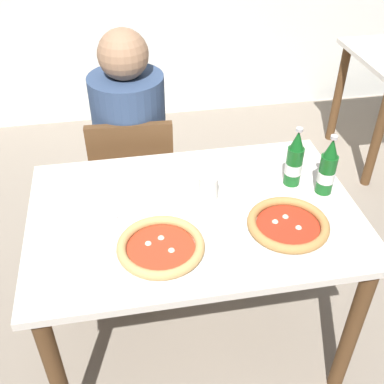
# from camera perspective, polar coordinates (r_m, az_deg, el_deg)

# --- Properties ---
(ground_plane) EXTENTS (8.00, 8.00, 0.00)m
(ground_plane) POSITION_cam_1_polar(r_m,az_deg,el_deg) (2.28, 0.23, -16.93)
(ground_plane) COLOR gray
(dining_table_main) EXTENTS (1.20, 0.80, 0.75)m
(dining_table_main) POSITION_cam_1_polar(r_m,az_deg,el_deg) (1.80, 0.28, -5.11)
(dining_table_main) COLOR silver
(dining_table_main) RESTS_ON ground_plane
(chair_behind_table) EXTENTS (0.42, 0.42, 0.85)m
(chair_behind_table) POSITION_cam_1_polar(r_m,az_deg,el_deg) (2.35, -7.03, 1.57)
(chair_behind_table) COLOR brown
(chair_behind_table) RESTS_ON ground_plane
(diner_seated) EXTENTS (0.34, 0.34, 1.21)m
(diner_seated) POSITION_cam_1_polar(r_m,az_deg,el_deg) (2.34, -7.22, 4.31)
(diner_seated) COLOR #2D3342
(diner_seated) RESTS_ON ground_plane
(pizza_margherita_near) EXTENTS (0.31, 0.31, 0.04)m
(pizza_margherita_near) POSITION_cam_1_polar(r_m,az_deg,el_deg) (1.56, -3.79, -6.74)
(pizza_margherita_near) COLOR white
(pizza_margherita_near) RESTS_ON dining_table_main
(pizza_marinara_far) EXTENTS (0.31, 0.31, 0.04)m
(pizza_marinara_far) POSITION_cam_1_polar(r_m,az_deg,el_deg) (1.66, 11.52, -3.98)
(pizza_marinara_far) COLOR white
(pizza_marinara_far) RESTS_ON dining_table_main
(beer_bottle_left) EXTENTS (0.07, 0.07, 0.25)m
(beer_bottle_left) POSITION_cam_1_polar(r_m,az_deg,el_deg) (1.84, 12.28, 3.70)
(beer_bottle_left) COLOR #14591E
(beer_bottle_left) RESTS_ON dining_table_main
(beer_bottle_center) EXTENTS (0.07, 0.07, 0.25)m
(beer_bottle_center) POSITION_cam_1_polar(r_m,az_deg,el_deg) (1.83, 16.06, 2.69)
(beer_bottle_center) COLOR #14591E
(beer_bottle_center) RESTS_ON dining_table_main
(napkin_with_cutlery) EXTENTS (0.23, 0.23, 0.01)m
(napkin_with_cutlery) POSITION_cam_1_polar(r_m,az_deg,el_deg) (1.78, -11.28, -1.64)
(napkin_with_cutlery) COLOR white
(napkin_with_cutlery) RESTS_ON dining_table_main
(paper_cup) EXTENTS (0.07, 0.07, 0.09)m
(paper_cup) POSITION_cam_1_polar(r_m,az_deg,el_deg) (1.76, 2.00, 0.55)
(paper_cup) COLOR white
(paper_cup) RESTS_ON dining_table_main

